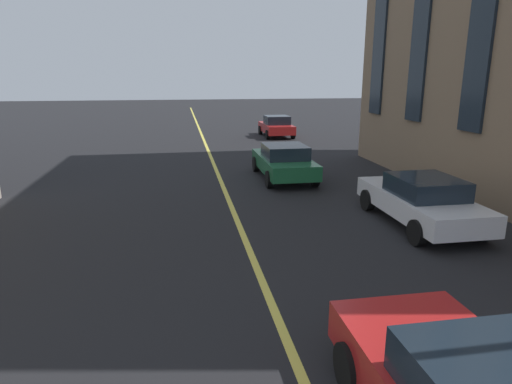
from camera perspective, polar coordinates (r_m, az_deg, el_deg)
The scene contains 4 objects.
lane_centre_line at distance 18.41m, azimuth -4.92°, elevation 2.29°, with size 80.00×0.16×0.01m.
car_red_oncoming at distance 29.88m, azimuth 2.64°, elevation 8.49°, with size 3.90×1.89×1.40m.
car_white_parked_a at distance 12.80m, azimuth 20.56°, elevation -0.97°, with size 4.40×1.95×1.37m.
car_green_mid at distance 17.51m, azimuth 3.61°, elevation 4.00°, with size 4.40×1.95×1.37m.
Camera 1 is at (2.09, 1.49, 3.97)m, focal length 30.97 mm.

